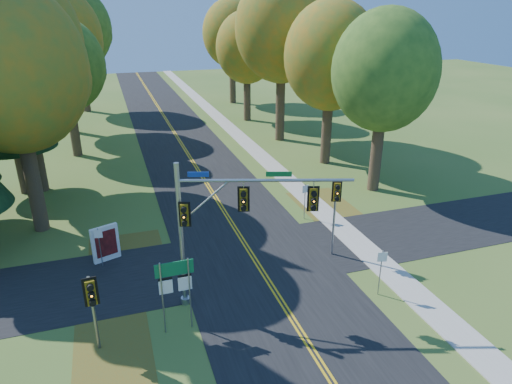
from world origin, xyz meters
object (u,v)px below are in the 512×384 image
object	(u,v)px
east_signal_pole	(336,200)
route_sign_cluster	(175,282)
info_kiosk	(106,244)
traffic_mast	(223,217)

from	to	relation	value
east_signal_pole	route_sign_cluster	distance (m)	9.63
route_sign_cluster	info_kiosk	distance (m)	7.46
route_sign_cluster	info_kiosk	world-z (taller)	route_sign_cluster
east_signal_pole	info_kiosk	distance (m)	12.34
east_signal_pole	info_kiosk	world-z (taller)	east_signal_pole
east_signal_pole	info_kiosk	size ratio (longest dim) A/B	2.19
traffic_mast	east_signal_pole	bearing A→B (deg)	36.99
info_kiosk	route_sign_cluster	bearing A→B (deg)	-88.78
route_sign_cluster	info_kiosk	xyz separation A→B (m)	(-2.71, 6.82, -1.35)
traffic_mast	info_kiosk	xyz separation A→B (m)	(-5.05, 5.69, -3.36)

